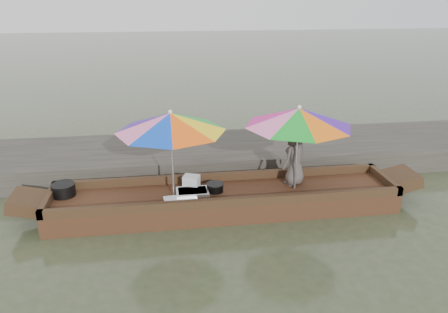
{
  "coord_description": "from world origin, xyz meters",
  "views": [
    {
      "loc": [
        -1.04,
        -7.01,
        3.7
      ],
      "look_at": [
        0.0,
        0.1,
        1.0
      ],
      "focal_mm": 35.0,
      "sensor_mm": 36.0,
      "label": 1
    }
  ],
  "objects": [
    {
      "name": "umbrella_stern",
      "position": [
        1.29,
        0.0,
        1.12
      ],
      "size": [
        1.91,
        1.91,
        1.55
      ],
      "primitive_type": null,
      "rotation": [
        0.0,
        0.0,
        -0.01
      ],
      "color": "blue",
      "rests_on": "boat_hull"
    },
    {
      "name": "water",
      "position": [
        0.0,
        0.0,
        0.0
      ],
      "size": [
        80.0,
        80.0,
        0.0
      ],
      "primitive_type": "plane",
      "color": "#333D24",
      "rests_on": "ground"
    },
    {
      "name": "cooking_pot",
      "position": [
        -2.83,
        0.28,
        0.46
      ],
      "size": [
        0.41,
        0.41,
        0.22
      ],
      "primitive_type": "cylinder",
      "color": "black",
      "rests_on": "boat_hull"
    },
    {
      "name": "vendor",
      "position": [
        1.33,
        0.19,
        0.88
      ],
      "size": [
        0.62,
        0.57,
        1.06
      ],
      "primitive_type": "imported",
      "rotation": [
        0.0,
        0.0,
        3.74
      ],
      "color": "#4C4642",
      "rests_on": "boat_hull"
    },
    {
      "name": "charcoal_grill",
      "position": [
        -0.17,
        0.07,
        0.42
      ],
      "size": [
        0.3,
        0.3,
        0.14
      ],
      "primitive_type": "cylinder",
      "color": "black",
      "rests_on": "boat_hull"
    },
    {
      "name": "dock",
      "position": [
        0.0,
        2.2,
        0.25
      ],
      "size": [
        22.0,
        2.2,
        0.5
      ],
      "primitive_type": "cube",
      "color": "#2D2B26",
      "rests_on": "ground"
    },
    {
      "name": "boat_hull",
      "position": [
        0.0,
        0.0,
        0.17
      ],
      "size": [
        6.15,
        1.2,
        0.35
      ],
      "primitive_type": "cube",
      "color": "black",
      "rests_on": "water"
    },
    {
      "name": "umbrella_bow",
      "position": [
        -0.91,
        0.0,
        1.12
      ],
      "size": [
        1.87,
        1.87,
        1.55
      ],
      "primitive_type": null,
      "rotation": [
        0.0,
        0.0,
        -0.0
      ],
      "color": "green",
      "rests_on": "boat_hull"
    },
    {
      "name": "tray_crayfish",
      "position": [
        -0.58,
        -0.03,
        0.39
      ],
      "size": [
        0.57,
        0.39,
        0.09
      ],
      "primitive_type": "cube",
      "rotation": [
        0.0,
        0.0,
        -0.0
      ],
      "color": "silver",
      "rests_on": "boat_hull"
    },
    {
      "name": "tray_scallop",
      "position": [
        -0.8,
        -0.3,
        0.38
      ],
      "size": [
        0.6,
        0.45,
        0.06
      ],
      "primitive_type": "cube",
      "rotation": [
        0.0,
        0.0,
        0.1
      ],
      "color": "silver",
      "rests_on": "boat_hull"
    },
    {
      "name": "supply_bag",
      "position": [
        -0.58,
        0.23,
        0.48
      ],
      "size": [
        0.34,
        0.31,
        0.26
      ],
      "primitive_type": "cube",
      "rotation": [
        0.0,
        0.0,
        -0.37
      ],
      "color": "silver",
      "rests_on": "boat_hull"
    }
  ]
}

